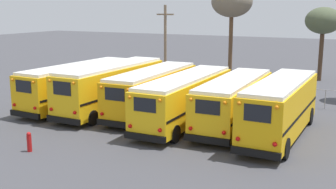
{
  "coord_description": "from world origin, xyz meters",
  "views": [
    {
      "loc": [
        12.3,
        -24.09,
        7.23
      ],
      "look_at": [
        0.0,
        0.03,
        1.61
      ],
      "focal_mm": 45.0,
      "sensor_mm": 36.0,
      "label": 1
    }
  ],
  "objects_px": {
    "school_bus_3": "(186,97)",
    "school_bus_4": "(234,100)",
    "school_bus_0": "(79,84)",
    "utility_pole": "(165,42)",
    "bare_tree_2": "(323,21)",
    "school_bus_2": "(153,90)",
    "fire_hydrant": "(29,142)",
    "school_bus_1": "(112,86)",
    "bare_tree_1": "(232,3)",
    "school_bus_5": "(281,106)"
  },
  "relations": [
    {
      "from": "school_bus_2",
      "to": "school_bus_4",
      "type": "bearing_deg",
      "value": -5.05
    },
    {
      "from": "school_bus_3",
      "to": "school_bus_1",
      "type": "bearing_deg",
      "value": 174.41
    },
    {
      "from": "school_bus_1",
      "to": "bare_tree_1",
      "type": "relative_size",
      "value": 1.13
    },
    {
      "from": "school_bus_1",
      "to": "fire_hydrant",
      "type": "bearing_deg",
      "value": -82.6
    },
    {
      "from": "school_bus_4",
      "to": "bare_tree_2",
      "type": "bearing_deg",
      "value": 83.14
    },
    {
      "from": "utility_pole",
      "to": "bare_tree_1",
      "type": "bearing_deg",
      "value": 41.03
    },
    {
      "from": "utility_pole",
      "to": "bare_tree_2",
      "type": "distance_m",
      "value": 15.61
    },
    {
      "from": "school_bus_2",
      "to": "school_bus_4",
      "type": "distance_m",
      "value": 6.03
    },
    {
      "from": "school_bus_3",
      "to": "bare_tree_1",
      "type": "height_order",
      "value": "bare_tree_1"
    },
    {
      "from": "school_bus_1",
      "to": "fire_hydrant",
      "type": "distance_m",
      "value": 9.4
    },
    {
      "from": "school_bus_3",
      "to": "bare_tree_1",
      "type": "xyz_separation_m",
      "value": [
        -2.95,
        17.26,
        6.03
      ]
    },
    {
      "from": "school_bus_4",
      "to": "school_bus_0",
      "type": "bearing_deg",
      "value": 179.64
    },
    {
      "from": "bare_tree_1",
      "to": "school_bus_2",
      "type": "bearing_deg",
      "value": -90.17
    },
    {
      "from": "school_bus_3",
      "to": "utility_pole",
      "type": "height_order",
      "value": "utility_pole"
    },
    {
      "from": "school_bus_3",
      "to": "school_bus_4",
      "type": "height_order",
      "value": "school_bus_3"
    },
    {
      "from": "school_bus_1",
      "to": "school_bus_4",
      "type": "relative_size",
      "value": 1.07
    },
    {
      "from": "school_bus_1",
      "to": "bare_tree_1",
      "type": "height_order",
      "value": "bare_tree_1"
    },
    {
      "from": "school_bus_3",
      "to": "school_bus_4",
      "type": "xyz_separation_m",
      "value": [
        3.0,
        0.57,
        -0.01
      ]
    },
    {
      "from": "utility_pole",
      "to": "school_bus_1",
      "type": "bearing_deg",
      "value": -80.29
    },
    {
      "from": "school_bus_4",
      "to": "school_bus_5",
      "type": "distance_m",
      "value": 3.14
    },
    {
      "from": "school_bus_5",
      "to": "bare_tree_1",
      "type": "relative_size",
      "value": 1.05
    },
    {
      "from": "school_bus_2",
      "to": "utility_pole",
      "type": "xyz_separation_m",
      "value": [
        -5.09,
        11.69,
        2.25
      ]
    },
    {
      "from": "school_bus_1",
      "to": "school_bus_2",
      "type": "bearing_deg",
      "value": 9.78
    },
    {
      "from": "school_bus_0",
      "to": "fire_hydrant",
      "type": "distance_m",
      "value": 10.27
    },
    {
      "from": "school_bus_0",
      "to": "school_bus_2",
      "type": "height_order",
      "value": "school_bus_0"
    },
    {
      "from": "school_bus_0",
      "to": "utility_pole",
      "type": "xyz_separation_m",
      "value": [
        0.92,
        12.14,
        2.22
      ]
    },
    {
      "from": "school_bus_2",
      "to": "utility_pole",
      "type": "distance_m",
      "value": 12.94
    },
    {
      "from": "utility_pole",
      "to": "bare_tree_1",
      "type": "distance_m",
      "value": 7.79
    },
    {
      "from": "school_bus_5",
      "to": "bare_tree_2",
      "type": "height_order",
      "value": "bare_tree_2"
    },
    {
      "from": "school_bus_0",
      "to": "utility_pole",
      "type": "height_order",
      "value": "utility_pole"
    },
    {
      "from": "school_bus_0",
      "to": "fire_hydrant",
      "type": "bearing_deg",
      "value": -65.67
    },
    {
      "from": "school_bus_2",
      "to": "school_bus_4",
      "type": "height_order",
      "value": "school_bus_2"
    },
    {
      "from": "bare_tree_2",
      "to": "fire_hydrant",
      "type": "bearing_deg",
      "value": -109.33
    },
    {
      "from": "school_bus_0",
      "to": "bare_tree_1",
      "type": "xyz_separation_m",
      "value": [
        6.05,
        16.61,
        6.0
      ]
    },
    {
      "from": "bare_tree_2",
      "to": "school_bus_1",
      "type": "bearing_deg",
      "value": -119.89
    },
    {
      "from": "school_bus_5",
      "to": "fire_hydrant",
      "type": "distance_m",
      "value": 13.68
    },
    {
      "from": "school_bus_4",
      "to": "bare_tree_2",
      "type": "distance_m",
      "value": 20.42
    },
    {
      "from": "bare_tree_1",
      "to": "fire_hydrant",
      "type": "xyz_separation_m",
      "value": [
        -1.85,
        -25.91,
        -7.16
      ]
    },
    {
      "from": "school_bus_4",
      "to": "utility_pole",
      "type": "relative_size",
      "value": 1.33
    },
    {
      "from": "school_bus_2",
      "to": "utility_pole",
      "type": "height_order",
      "value": "utility_pole"
    },
    {
      "from": "school_bus_1",
      "to": "bare_tree_2",
      "type": "distance_m",
      "value": 23.22
    },
    {
      "from": "school_bus_0",
      "to": "school_bus_5",
      "type": "bearing_deg",
      "value": -3.81
    },
    {
      "from": "school_bus_2",
      "to": "fire_hydrant",
      "type": "bearing_deg",
      "value": -100.48
    },
    {
      "from": "school_bus_3",
      "to": "school_bus_4",
      "type": "distance_m",
      "value": 3.06
    },
    {
      "from": "school_bus_3",
      "to": "school_bus_5",
      "type": "distance_m",
      "value": 6.02
    },
    {
      "from": "school_bus_0",
      "to": "school_bus_4",
      "type": "bearing_deg",
      "value": -0.36
    },
    {
      "from": "bare_tree_2",
      "to": "school_bus_4",
      "type": "bearing_deg",
      "value": -96.86
    },
    {
      "from": "school_bus_0",
      "to": "school_bus_1",
      "type": "relative_size",
      "value": 1.01
    },
    {
      "from": "utility_pole",
      "to": "school_bus_2",
      "type": "bearing_deg",
      "value": -66.46
    },
    {
      "from": "school_bus_3",
      "to": "bare_tree_2",
      "type": "xyz_separation_m",
      "value": [
        5.39,
        20.41,
        4.22
      ]
    }
  ]
}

